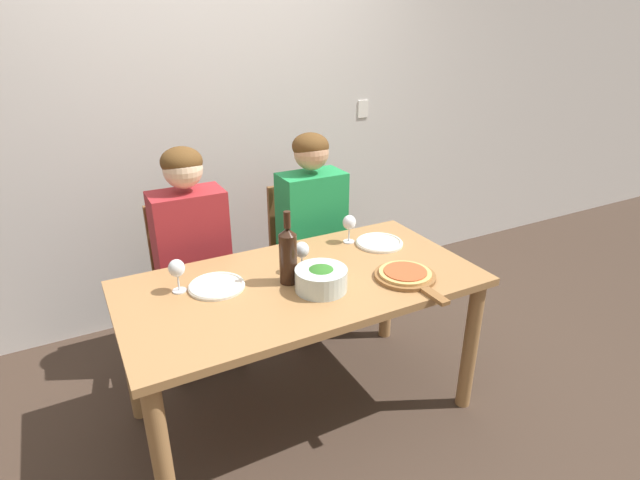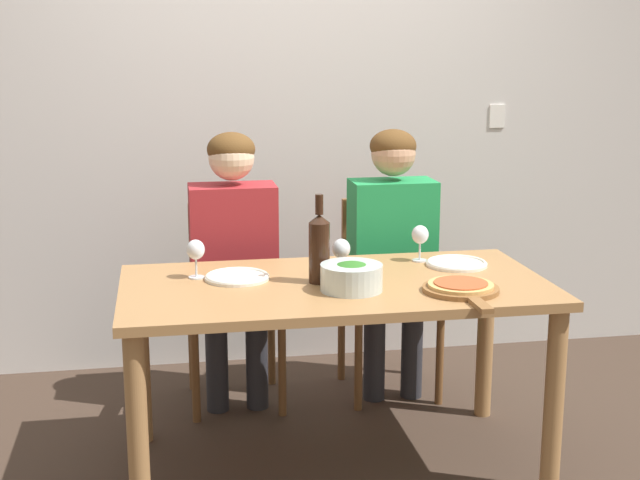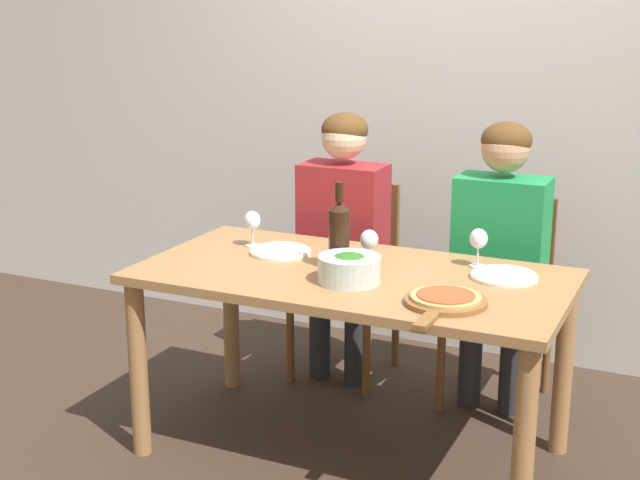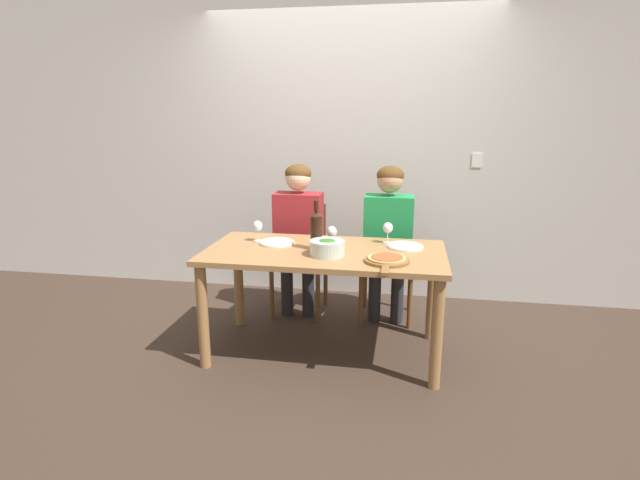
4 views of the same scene
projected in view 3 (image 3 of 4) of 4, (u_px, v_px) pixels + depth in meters
name	position (u px, v px, depth m)	size (l,w,h in m)	color
ground_plane	(350.00, 451.00, 3.53)	(40.00, 40.00, 0.00)	#3D2D23
back_wall	(456.00, 82.00, 4.29)	(10.00, 0.06, 2.70)	silver
dining_table	(352.00, 299.00, 3.36)	(1.61, 0.82, 0.74)	#9E7042
chair_left	(350.00, 269.00, 4.20)	(0.42, 0.42, 0.90)	brown
chair_right	(503.00, 290.00, 3.90)	(0.42, 0.42, 0.90)	brown
person_woman	(342.00, 222.00, 4.04)	(0.47, 0.51, 1.25)	#28282D
person_man	(500.00, 239.00, 3.74)	(0.47, 0.51, 1.25)	#28282D
wine_bottle	(339.00, 234.00, 3.33)	(0.08, 0.08, 0.34)	black
broccoli_bowl	(349.00, 269.00, 3.20)	(0.23, 0.23, 0.11)	silver
dinner_plate_left	(281.00, 251.00, 3.58)	(0.25, 0.25, 0.02)	silver
dinner_plate_right	(504.00, 276.00, 3.26)	(0.25, 0.25, 0.02)	silver
pizza_on_board	(445.00, 300.00, 2.97)	(0.28, 0.42, 0.04)	brown
wine_glass_left	(252.00, 222.00, 3.65)	(0.07, 0.07, 0.15)	silver
wine_glass_right	(478.00, 240.00, 3.37)	(0.07, 0.07, 0.15)	silver
wine_glass_centre	(369.00, 242.00, 3.36)	(0.07, 0.07, 0.15)	silver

